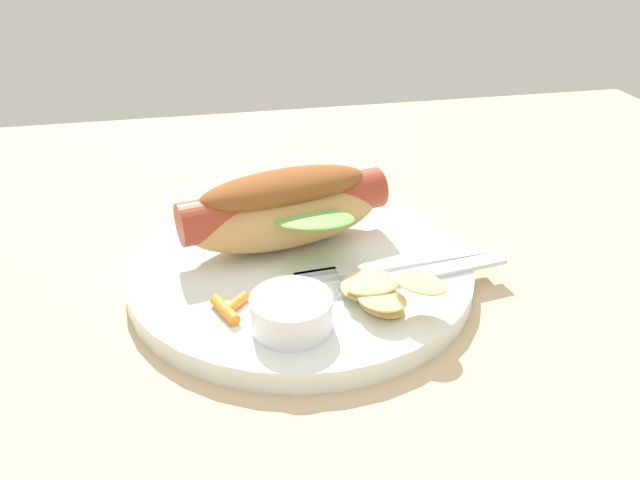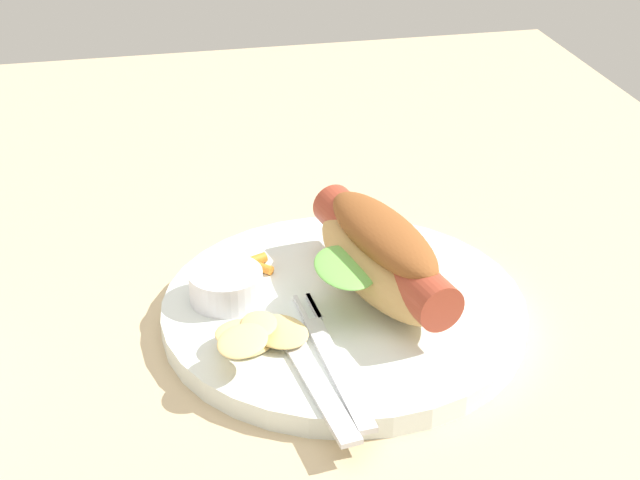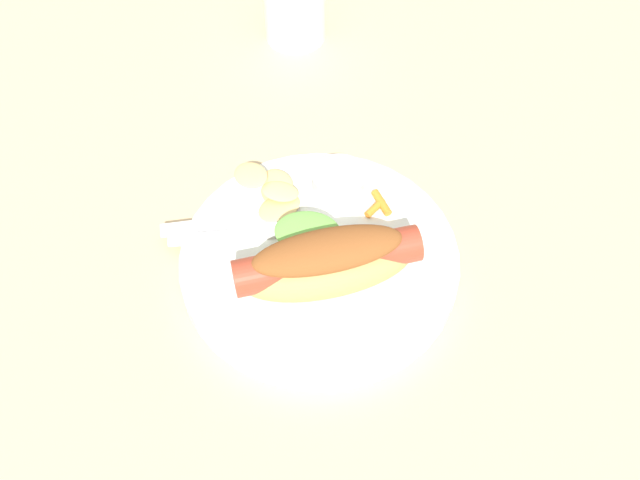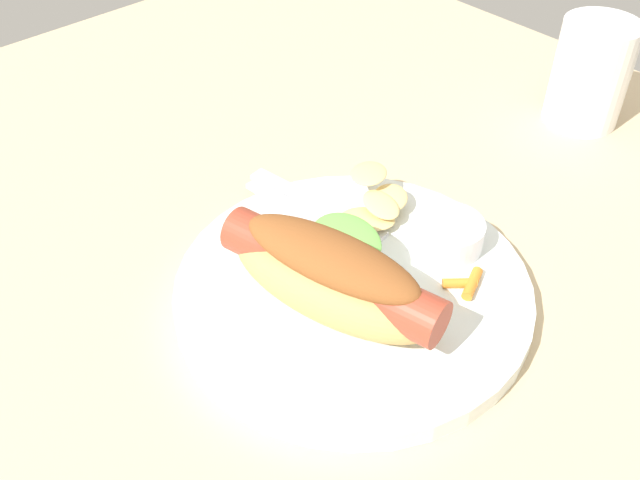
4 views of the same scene
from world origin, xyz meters
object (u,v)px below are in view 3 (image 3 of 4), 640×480
Objects in this scene: plate at (319,261)px; sauce_ramekin at (339,181)px; chips_pile at (273,191)px; fork at (245,236)px; drinking_cup at (295,0)px; hot_dog at (327,261)px; carrot_garnish at (379,205)px; knife at (231,222)px.

sauce_ramekin is at bearing 75.93° from plate.
chips_pile is (-6.47, -1.19, 0.04)cm from sauce_ramekin.
sauce_ramekin is 0.35× the size of fork.
chips_pile is at bearing -94.57° from drinking_cup.
plate is 8.49cm from chips_pile.
hot_dog is 36.85cm from drinking_cup.
sauce_ramekin is 0.52× the size of drinking_cup.
sauce_ramekin is 1.62× the size of carrot_garnish.
plate is at bearing -104.07° from sauce_ramekin.
carrot_garnish reaches higher than knife.
hot_dog is 3.20× the size of sauce_ramekin.
sauce_ramekin is (2.05, 8.16, 1.93)cm from plate.
plate is 4.91cm from hot_dog.
drinking_cup is at bearing 99.53° from sauce_ramekin.
fork is at bearing -58.64° from knife.
hot_dog reaches higher than knife.
fork is 4.67× the size of carrot_garnish.
chips_pile is (-5.05, 9.82, -1.97)cm from hot_dog.
fork is (-6.96, 2.31, 1.00)cm from plate.
drinking_cup is at bearing 81.77° from hot_dog.
plate is 34.22cm from drinking_cup.
knife is (-8.37, 4.00, 0.98)cm from plate.
hot_dog is at bearing -85.49° from drinking_cup.
drinking_cup is (6.09, 29.87, 3.29)cm from knife.
sauce_ramekin is 0.39× the size of knife.
carrot_garnish is 29.47cm from drinking_cup.
chips_pile is (-4.42, 6.97, 1.97)cm from plate.
carrot_garnish is at bearing 45.78° from hot_dog.
chips_pile is 2.39× the size of carrot_garnish.
drinking_cup is (-8.15, 28.15, 3.09)cm from carrot_garnish.
chips_pile is 27.09cm from drinking_cup.
drinking_cup is (-4.32, 25.72, 2.33)cm from sauce_ramekin.
fork is at bearing -165.09° from carrot_garnish.
fork is at bearing -147.00° from sauce_ramekin.
fork and knife have the same top height.
hot_dog is 1.11× the size of fork.
carrot_garnish is at bearing 44.25° from plate.
hot_dog is 1.67× the size of drinking_cup.
plate is at bearing -57.59° from chips_pile.
hot_dog reaches higher than sauce_ramekin.
fork is (-7.59, 5.16, -2.94)cm from hot_dog.
hot_dog reaches higher than plate.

